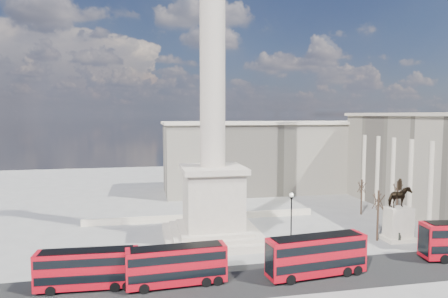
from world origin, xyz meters
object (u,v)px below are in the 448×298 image
nelsons_column (213,152)px  victorian_lamp (291,214)px  equestrian_statue (399,219)px  pedestrian_walking (400,238)px  red_bus_b (177,265)px  red_bus_a (88,269)px  red_bus_c (317,255)px  pedestrian_crossing (358,237)px

nelsons_column → victorian_lamp: nelsons_column is taller
equestrian_statue → pedestrian_walking: 2.96m
red_bus_b → pedestrian_walking: 32.87m
red_bus_a → nelsons_column: bearing=44.4°
nelsons_column → pedestrian_walking: (25.54, -7.19, -12.12)m
red_bus_a → pedestrian_walking: size_ratio=6.55×
red_bus_c → pedestrian_walking: 18.35m
red_bus_b → victorian_lamp: 19.92m
nelsons_column → red_bus_a: 23.46m
red_bus_a → equestrian_statue: bearing=13.9°
pedestrian_walking → victorian_lamp: bearing=156.7°
red_bus_b → red_bus_c: (15.63, -0.64, 0.20)m
red_bus_b → pedestrian_crossing: 28.13m
nelsons_column → red_bus_b: bearing=-113.4°
red_bus_a → pedestrian_walking: 41.72m
red_bus_c → pedestrian_walking: red_bus_c is taller
nelsons_column → pedestrian_crossing: nelsons_column is taller
nelsons_column → red_bus_a: nelsons_column is taller
nelsons_column → equestrian_statue: bearing=-12.1°
red_bus_a → pedestrian_crossing: red_bus_a is taller
red_bus_c → nelsons_column: bearing=114.6°
red_bus_b → red_bus_c: bearing=-5.6°
pedestrian_walking → nelsons_column: bearing=151.7°
red_bus_c → equestrian_statue: 19.73m
red_bus_a → red_bus_b: size_ratio=0.97×
equestrian_statue → red_bus_c: bearing=-150.3°
victorian_lamp → pedestrian_crossing: victorian_lamp is taller
equestrian_statue → pedestrian_walking: equestrian_statue is taller
red_bus_b → equestrian_statue: (32.76, 9.12, 0.94)m
red_bus_a → red_bus_b: bearing=-3.2°
red_bus_b → equestrian_statue: bearing=12.3°
victorian_lamp → pedestrian_walking: victorian_lamp is taller
red_bus_a → victorian_lamp: size_ratio=1.42×
nelsons_column → red_bus_c: bearing=-59.1°
red_bus_c → pedestrian_crossing: 14.80m
pedestrian_walking → pedestrian_crossing: size_ratio=0.90×
red_bus_b → pedestrian_walking: bearing=10.1°
nelsons_column → victorian_lamp: 14.17m
equestrian_statue → pedestrian_crossing: 6.65m
red_bus_a → pedestrian_walking: bearing=12.0°
pedestrian_crossing → victorian_lamp: bearing=70.5°
red_bus_a → pedestrian_walking: red_bus_a is taller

